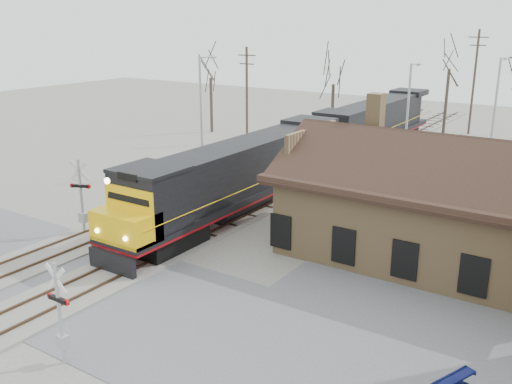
{
  "coord_description": "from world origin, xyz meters",
  "views": [
    {
      "loc": [
        19.46,
        -15.39,
        11.67
      ],
      "look_at": [
        3.3,
        9.0,
        2.77
      ],
      "focal_mm": 40.0,
      "sensor_mm": 36.0,
      "label": 1
    }
  ],
  "objects": [
    {
      "name": "ground",
      "position": [
        0.0,
        0.0,
        0.0
      ],
      "size": [
        140.0,
        140.0,
        0.0
      ],
      "primitive_type": "plane",
      "color": "#9B968C",
      "rests_on": "ground"
    },
    {
      "name": "road",
      "position": [
        0.0,
        0.0,
        0.01
      ],
      "size": [
        60.0,
        9.0,
        0.03
      ],
      "primitive_type": "cube",
      "color": "#5C5C61",
      "rests_on": "ground"
    },
    {
      "name": "track_main",
      "position": [
        0.0,
        15.0,
        0.07
      ],
      "size": [
        3.4,
        90.0,
        0.24
      ],
      "color": "#9B968C",
      "rests_on": "ground"
    },
    {
      "name": "track_siding",
      "position": [
        -4.5,
        15.0,
        0.07
      ],
      "size": [
        3.4,
        90.0,
        0.24
      ],
      "color": "#9B968C",
      "rests_on": "ground"
    },
    {
      "name": "depot",
      "position": [
        11.99,
        12.0,
        2.41
      ],
      "size": [
        15.2,
        9.31,
        7.9
      ],
      "color": "#9C7C51",
      "rests_on": "ground"
    },
    {
      "name": "locomotive_lead",
      "position": [
        0.0,
        11.5,
        2.47
      ],
      "size": [
        3.16,
        21.17,
        4.7
      ],
      "color": "black",
      "rests_on": "ground"
    },
    {
      "name": "locomotive_trailing",
      "position": [
        0.0,
        32.94,
        2.47
      ],
      "size": [
        3.16,
        21.17,
        4.45
      ],
      "color": "black",
      "rests_on": "ground"
    },
    {
      "name": "crossbuck_near",
      "position": [
        4.13,
        -4.51,
        1.82
      ],
      "size": [
        1.1,
        0.29,
        3.85
      ],
      "rotation": [
        0.0,
        0.0,
        0.01
      ],
      "color": "#A5A8AD",
      "rests_on": "ground"
    },
    {
      "name": "crossbuck_far",
      "position": [
        -5.34,
        4.43,
        2.02
      ],
      "size": [
        1.18,
        0.55,
        4.35
      ],
      "rotation": [
        0.0,
        0.0,
        3.53
      ],
      "color": "#A5A8AD",
      "rests_on": "ground"
    },
    {
      "name": "streetlight_a",
      "position": [
        -7.9,
        18.45,
        5.06
      ],
      "size": [
        0.25,
        2.04,
        9.05
      ],
      "color": "#A5A8AD",
      "rests_on": "ground"
    },
    {
      "name": "streetlight_b",
      "position": [
        6.01,
        24.78,
        4.88
      ],
      "size": [
        0.25,
        2.04,
        8.69
      ],
      "color": "#A5A8AD",
      "rests_on": "ground"
    },
    {
      "name": "streetlight_c",
      "position": [
        10.33,
        32.88,
        4.94
      ],
      "size": [
        0.25,
        2.04,
        8.82
      ],
      "color": "#A5A8AD",
      "rests_on": "ground"
    },
    {
      "name": "utility_pole_a",
      "position": [
        -11.96,
        30.41,
        4.81
      ],
      "size": [
        2.0,
        0.24,
        9.17
      ],
      "color": "#382D23",
      "rests_on": "ground"
    },
    {
      "name": "utility_pole_b",
      "position": [
        5.32,
        46.76,
        5.59
      ],
      "size": [
        2.0,
        0.24,
        10.71
      ],
      "color": "#382D23",
      "rests_on": "ground"
    },
    {
      "name": "tree_a",
      "position": [
        -18.13,
        32.69,
        6.66
      ],
      "size": [
        3.82,
        3.82,
        9.36
      ],
      "color": "#382D23",
      "rests_on": "ground"
    },
    {
      "name": "tree_b",
      "position": [
        -5.33,
        35.71,
        6.47
      ],
      "size": [
        3.71,
        3.71,
        9.1
      ],
      "color": "#382D23",
      "rests_on": "ground"
    },
    {
      "name": "tree_c",
      "position": [
        3.16,
        45.02,
        7.92
      ],
      "size": [
        4.54,
        4.54,
        11.12
      ],
      "color": "#382D23",
      "rests_on": "ground"
    }
  ]
}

